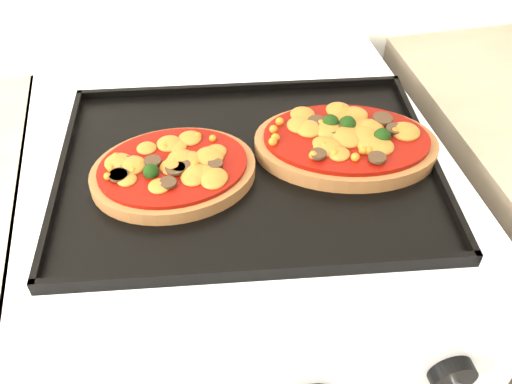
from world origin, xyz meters
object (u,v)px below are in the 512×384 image
object	(u,v)px
pizza_right	(346,142)
pizza_left	(173,169)
stove	(243,339)
baking_tray	(248,166)

from	to	relation	value
pizza_right	pizza_left	bearing A→B (deg)	-178.77
stove	pizza_right	world-z (taller)	pizza_right
stove	pizza_left	size ratio (longest dim) A/B	4.26
stove	baking_tray	distance (m)	0.47
pizza_left	pizza_right	xyz separation A→B (m)	(0.23, 0.01, 0.00)
pizza_left	pizza_right	bearing A→B (deg)	1.23
pizza_left	pizza_right	world-z (taller)	pizza_right
baking_tray	pizza_left	distance (m)	0.10
baking_tray	pizza_left	world-z (taller)	pizza_left
stove	baking_tray	bearing A→B (deg)	-69.83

